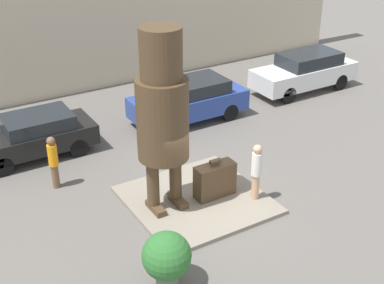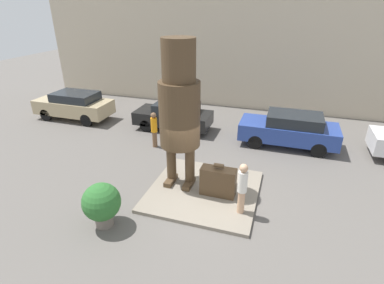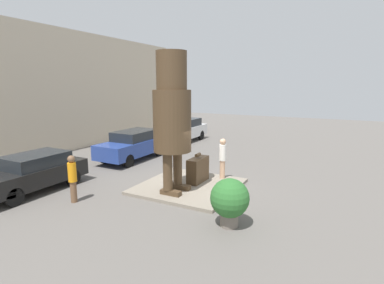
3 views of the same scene
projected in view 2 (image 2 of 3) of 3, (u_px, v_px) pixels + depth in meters
name	position (u px, v px, depth m)	size (l,w,h in m)	color
ground_plane	(204.00, 192.00, 10.85)	(60.00, 60.00, 0.00)	#605B56
pedestal	(204.00, 191.00, 10.83)	(3.80, 3.76, 0.12)	gray
building_backdrop	(251.00, 48.00, 18.04)	(28.00, 0.60, 7.45)	beige
statue_figure	(179.00, 105.00, 9.93)	(1.40, 1.40, 5.17)	#4C3823
giant_suitcase	(218.00, 181.00, 10.32)	(1.22, 0.48, 1.22)	#4C3823
tourist	(242.00, 187.00, 9.24)	(0.30, 0.30, 1.75)	tan
parked_car_tan	(74.00, 105.00, 17.29)	(4.40, 1.79, 1.60)	tan
parked_car_black	(174.00, 115.00, 15.88)	(4.02, 1.73, 1.46)	black
parked_car_blue	(289.00, 129.00, 14.01)	(4.45, 1.79, 1.61)	#284293
planter_pot	(102.00, 203.00, 8.90)	(1.15, 1.15, 1.45)	#70665B
worker_hivis	(154.00, 128.00, 13.87)	(0.29, 0.29, 1.71)	brown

